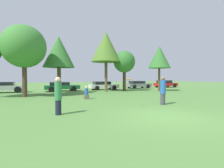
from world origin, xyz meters
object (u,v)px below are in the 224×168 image
at_px(tree_3, 106,47).
at_px(parked_car_red, 165,84).
at_px(tree_1, 24,47).
at_px(parked_car_white, 103,85).
at_px(parked_car_grey, 138,84).
at_px(person_catcher, 163,90).
at_px(person_thrower, 58,95).
at_px(frisbee, 129,79).
at_px(parked_car_green, 61,86).
at_px(tree_5, 159,57).
at_px(bystander_sitting, 86,93).
at_px(tree_2, 59,52).
at_px(parked_car_silver, 5,87).
at_px(tree_4, 124,62).

distance_m(tree_3, parked_car_red, 14.34).
bearing_deg(tree_1, parked_car_white, 28.48).
height_order(parked_car_white, parked_car_grey, parked_car_grey).
distance_m(person_catcher, parked_car_red, 20.06).
height_order(person_thrower, frisbee, person_thrower).
distance_m(person_thrower, parked_car_green, 14.08).
relative_size(tree_5, parked_car_grey, 1.38).
bearing_deg(bystander_sitting, tree_1, 140.36).
relative_size(bystander_sitting, parked_car_red, 0.25).
bearing_deg(tree_3, frisbee, -107.10).
height_order(tree_1, parked_car_white, tree_1).
distance_m(tree_2, parked_car_grey, 14.11).
distance_m(tree_3, parked_car_white, 5.72).
bearing_deg(parked_car_green, parked_car_silver, 176.58).
relative_size(tree_4, parked_car_grey, 1.24).
bearing_deg(tree_4, tree_1, -170.49).
bearing_deg(parked_car_green, bystander_sitting, -83.97).
bearing_deg(tree_3, parked_car_red, 15.22).
xyz_separation_m(bystander_sitting, tree_5, (10.65, 3.60, 3.86)).
relative_size(person_thrower, bystander_sitting, 1.66).
height_order(bystander_sitting, tree_1, tree_1).
distance_m(tree_1, tree_3, 9.29).
height_order(parked_car_green, parked_car_red, parked_car_red).
xyz_separation_m(bystander_sitting, parked_car_green, (-0.59, 8.94, 0.18)).
relative_size(tree_4, tree_5, 0.90).
bearing_deg(frisbee, tree_4, 61.39).
bearing_deg(tree_5, bystander_sitting, -161.34).
bearing_deg(bystander_sitting, tree_4, 39.96).
relative_size(bystander_sitting, tree_2, 0.17).
distance_m(parked_car_green, parked_car_white, 5.79).
distance_m(parked_car_green, parked_car_grey, 12.22).
bearing_deg(parked_car_grey, parked_car_red, 2.70).
xyz_separation_m(frisbee, tree_5, (9.62, 8.39, 2.68)).
bearing_deg(tree_3, person_catcher, -94.36).
relative_size(parked_car_silver, parked_car_grey, 0.99).
distance_m(tree_2, parked_car_white, 8.34).
bearing_deg(tree_2, person_catcher, -64.65).
bearing_deg(tree_4, frisbee, -118.61).
xyz_separation_m(person_catcher, bystander_sitting, (-3.56, 4.82, -0.47)).
bearing_deg(parked_car_white, tree_2, -149.44).
xyz_separation_m(bystander_sitting, parked_car_silver, (-6.71, 9.55, 0.22)).
xyz_separation_m(tree_1, parked_car_red, (21.94, 5.94, -3.78)).
distance_m(tree_4, tree_5, 4.47).
xyz_separation_m(person_catcher, parked_car_silver, (-10.27, 14.37, -0.25)).
distance_m(person_catcher, parked_car_silver, 17.66).
height_order(person_thrower, parked_car_grey, person_thrower).
relative_size(tree_4, parked_car_white, 1.23).
bearing_deg(person_thrower, bystander_sitting, 58.97).
xyz_separation_m(person_catcher, parked_car_grey, (8.05, 14.46, -0.29)).
bearing_deg(person_thrower, parked_car_white, 58.88).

